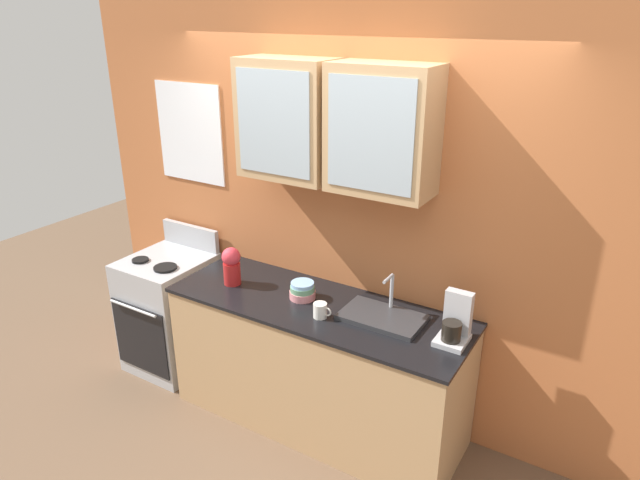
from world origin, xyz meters
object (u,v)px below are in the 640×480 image
object	(u,v)px
sink_faucet	(382,316)
vase	(232,265)
coffee_maker	(455,324)
stove_range	(170,311)
cup_near_sink	(320,310)
bowl_stack	(302,290)

from	to	relation	value
sink_faucet	vase	distance (m)	1.09
coffee_maker	stove_range	bearing A→B (deg)	-178.63
cup_near_sink	coffee_maker	distance (m)	0.80
bowl_stack	coffee_maker	xyz separation A→B (m)	(1.01, 0.02, 0.05)
sink_faucet	cup_near_sink	bearing A→B (deg)	-152.28
vase	cup_near_sink	world-z (taller)	vase
sink_faucet	bowl_stack	xyz separation A→B (m)	(-0.56, -0.02, 0.03)
bowl_stack	vase	xyz separation A→B (m)	(-0.52, -0.08, 0.08)
bowl_stack	cup_near_sink	size ratio (longest dim) A/B	1.41
vase	coffee_maker	size ratio (longest dim) A/B	0.91
sink_faucet	stove_range	bearing A→B (deg)	-178.29
cup_near_sink	coffee_maker	size ratio (longest dim) A/B	0.42
stove_range	cup_near_sink	size ratio (longest dim) A/B	8.97
stove_range	vase	xyz separation A→B (m)	(0.69, -0.04, 0.58)
vase	coffee_maker	distance (m)	1.53
vase	cup_near_sink	bearing A→B (deg)	-5.86
sink_faucet	coffee_maker	xyz separation A→B (m)	(0.44, -0.00, 0.09)
sink_faucet	vase	xyz separation A→B (m)	(-1.08, -0.10, 0.12)
sink_faucet	bowl_stack	size ratio (longest dim) A/B	2.92
vase	bowl_stack	bearing A→B (deg)	8.24
stove_range	coffee_maker	distance (m)	2.29
bowl_stack	sink_faucet	bearing A→B (deg)	2.30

